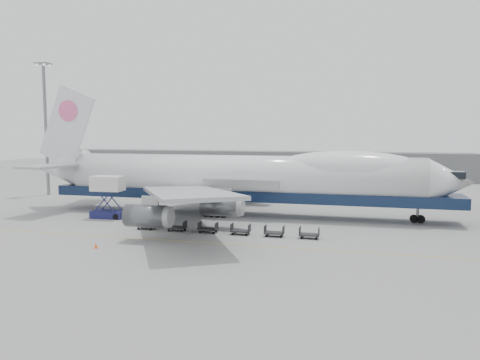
# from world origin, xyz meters

# --- Properties ---
(ground) EXTENTS (260.00, 260.00, 0.00)m
(ground) POSITION_xyz_m (0.00, 0.00, 0.00)
(ground) COLOR gray
(ground) RESTS_ON ground
(apron_line) EXTENTS (60.00, 0.15, 0.01)m
(apron_line) POSITION_xyz_m (0.00, -6.00, 0.01)
(apron_line) COLOR gold
(apron_line) RESTS_ON ground
(hangar) EXTENTS (110.00, 8.00, 7.00)m
(hangar) POSITION_xyz_m (-10.00, 70.00, 3.50)
(hangar) COLOR slate
(hangar) RESTS_ON ground
(floodlight_mast) EXTENTS (2.40, 2.40, 25.43)m
(floodlight_mast) POSITION_xyz_m (-42.00, 24.00, 14.27)
(floodlight_mast) COLOR slate
(floodlight_mast) RESTS_ON ground
(airliner) EXTENTS (67.00, 55.30, 19.98)m
(airliner) POSITION_xyz_m (0.64, 12.00, 5.62)
(airliner) COLOR white
(airliner) RESTS_ON ground
(catering_truck) EXTENTS (4.88, 3.47, 6.06)m
(catering_truck) POSITION_xyz_m (-17.69, 4.76, 3.44)
(catering_truck) COLOR #1B1D52
(catering_truck) RESTS_ON ground
(traffic_cone) EXTENTS (0.40, 0.40, 0.58)m
(traffic_cone) POSITION_xyz_m (-9.89, -11.30, 0.28)
(traffic_cone) COLOR #FF570D
(traffic_cone) RESTS_ON ground
(dolly_0) EXTENTS (2.30, 1.35, 1.30)m
(dolly_0) POSITION_xyz_m (-8.93, -1.02, 0.53)
(dolly_0) COLOR #2D2D30
(dolly_0) RESTS_ON ground
(dolly_1) EXTENTS (2.30, 1.35, 1.30)m
(dolly_1) POSITION_xyz_m (-4.80, -1.02, 0.53)
(dolly_1) COLOR #2D2D30
(dolly_1) RESTS_ON ground
(dolly_2) EXTENTS (2.30, 1.35, 1.30)m
(dolly_2) POSITION_xyz_m (-0.67, -1.02, 0.53)
(dolly_2) COLOR #2D2D30
(dolly_2) RESTS_ON ground
(dolly_3) EXTENTS (2.30, 1.35, 1.30)m
(dolly_3) POSITION_xyz_m (3.46, -1.02, 0.53)
(dolly_3) COLOR #2D2D30
(dolly_3) RESTS_ON ground
(dolly_4) EXTENTS (2.30, 1.35, 1.30)m
(dolly_4) POSITION_xyz_m (7.59, -1.02, 0.53)
(dolly_4) COLOR #2D2D30
(dolly_4) RESTS_ON ground
(dolly_5) EXTENTS (2.30, 1.35, 1.30)m
(dolly_5) POSITION_xyz_m (11.72, -1.02, 0.53)
(dolly_5) COLOR #2D2D30
(dolly_5) RESTS_ON ground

